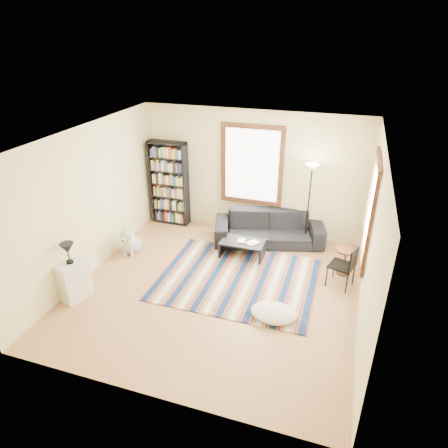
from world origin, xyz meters
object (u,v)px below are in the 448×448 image
(sofa, at_px, (269,228))
(dog, at_px, (131,239))
(floor_cushion, at_px, (274,313))
(white_cabinet, at_px, (74,280))
(folding_chair, at_px, (342,266))
(bookshelf, at_px, (169,183))
(coffee_table, at_px, (242,249))
(side_table, at_px, (345,261))
(floor_lamp, at_px, (308,207))

(sofa, bearing_deg, dog, -169.38)
(floor_cushion, xyz_separation_m, white_cabinet, (-3.48, -0.52, 0.25))
(folding_chair, bearing_deg, dog, -160.98)
(sofa, relative_size, floor_cushion, 3.05)
(folding_chair, distance_m, dog, 4.29)
(sofa, xyz_separation_m, white_cabinet, (-2.84, -3.03, 0.01))
(bookshelf, distance_m, dog, 1.76)
(coffee_table, bearing_deg, white_cabinet, -137.63)
(bookshelf, xyz_separation_m, side_table, (4.15, -1.05, -0.73))
(sofa, bearing_deg, bookshelf, 157.87)
(side_table, distance_m, folding_chair, 0.48)
(bookshelf, distance_m, side_table, 4.35)
(floor_cushion, relative_size, side_table, 1.43)
(sofa, distance_m, floor_cushion, 2.60)
(dog, bearing_deg, coffee_table, 7.44)
(sofa, relative_size, white_cabinet, 3.37)
(floor_cushion, bearing_deg, coffee_table, 120.83)
(sofa, xyz_separation_m, side_table, (1.66, -0.78, -0.07))
(bookshelf, bearing_deg, white_cabinet, -96.01)
(dog, bearing_deg, floor_cushion, -25.53)
(coffee_table, height_order, floor_lamp, floor_lamp)
(white_cabinet, distance_m, dog, 1.70)
(floor_cushion, bearing_deg, sofa, 104.35)
(coffee_table, bearing_deg, dog, -166.55)
(coffee_table, distance_m, dog, 2.35)
(sofa, xyz_separation_m, floor_lamp, (0.79, 0.10, 0.59))
(folding_chair, height_order, white_cabinet, folding_chair)
(coffee_table, distance_m, side_table, 2.05)
(floor_lamp, relative_size, white_cabinet, 2.66)
(folding_chair, relative_size, dog, 1.40)
(bookshelf, bearing_deg, dog, -96.42)
(side_table, height_order, dog, dog)
(bookshelf, distance_m, floor_cushion, 4.28)
(folding_chair, relative_size, white_cabinet, 1.23)
(coffee_table, bearing_deg, sofa, 64.00)
(floor_lamp, distance_m, dog, 3.80)
(coffee_table, distance_m, floor_cushion, 2.01)
(coffee_table, distance_m, white_cabinet, 3.32)
(white_cabinet, bearing_deg, folding_chair, 41.71)
(floor_cushion, bearing_deg, folding_chair, 52.86)
(floor_lamp, relative_size, side_table, 3.44)
(floor_cushion, xyz_separation_m, folding_chair, (0.97, 1.28, 0.33))
(sofa, distance_m, floor_lamp, 0.99)
(floor_lamp, relative_size, dog, 3.04)
(floor_lamp, relative_size, folding_chair, 2.16)
(floor_cushion, height_order, white_cabinet, white_cabinet)
(coffee_table, bearing_deg, folding_chair, -12.40)
(bookshelf, height_order, folding_chair, bookshelf)
(sofa, height_order, white_cabinet, white_cabinet)
(folding_chair, bearing_deg, white_cabinet, -140.41)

